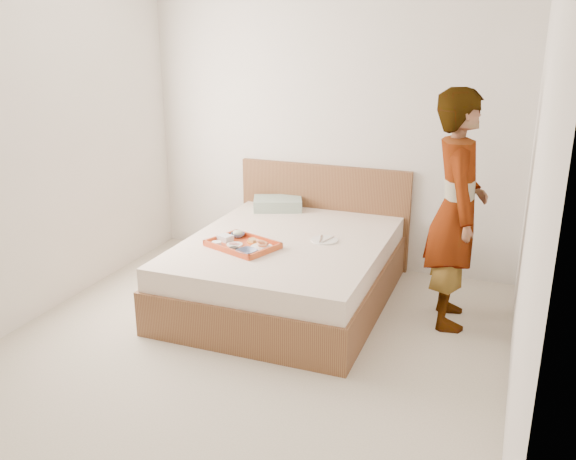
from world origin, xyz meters
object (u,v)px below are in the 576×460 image
Objects in this scene: tray at (243,244)px; person at (457,210)px; dinner_plate at (324,240)px; bed at (287,270)px.

tray is 0.29× the size of person.
dinner_plate is (0.56, 0.37, -0.02)m from tray.
bed is 0.48m from tray.
dinner_plate is 0.12× the size of person.
person is at bearing 4.34° from bed.
tray is at bearing 92.75° from person.
bed is 1.12× the size of person.
dinner_plate is at bearing 79.85° from person.
tray is at bearing -146.44° from dinner_plate.
tray reaches higher than dinner_plate.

